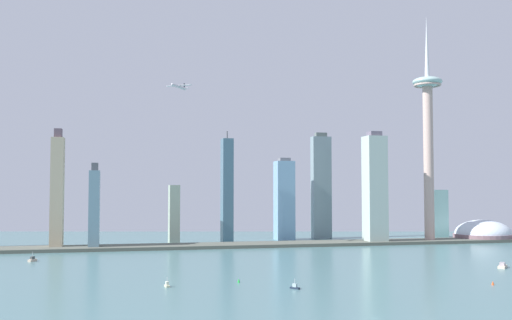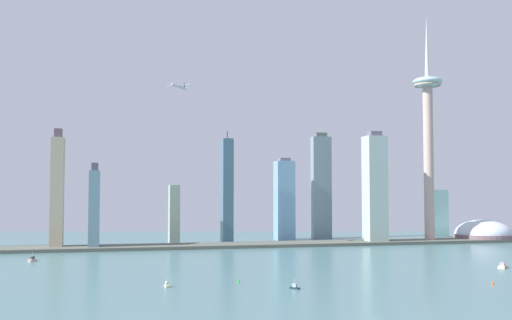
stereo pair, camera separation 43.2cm
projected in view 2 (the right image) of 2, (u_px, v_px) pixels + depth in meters
The scene contains 19 objects.
ground_plane at pixel (375, 318), 317.30m from camera, with size 6000.00×6000.00×0.00m, color slate.
waterfront_pier at pixel (232, 245), 723.12m from camera, with size 782.24×52.70×3.95m, color #54584D.
observation_tower at pixel (428, 125), 790.16m from camera, with size 39.44×39.44×306.31m.
stadium_dome at pixel (483, 235), 817.45m from camera, with size 80.36×80.36×39.42m.
skyscraper_1 at pixel (375, 189), 766.90m from camera, with size 26.08×25.46×146.42m.
skyscraper_2 at pixel (94, 209), 690.11m from camera, with size 12.31×22.63×101.57m.
skyscraper_3 at pixel (284, 200), 832.56m from camera, with size 25.40×25.22×115.42m.
skyscraper_4 at pixel (438, 214), 874.03m from camera, with size 25.01×19.24×70.36m.
skyscraper_5 at pixel (321, 187), 857.60m from camera, with size 27.63×14.44×153.86m.
skyscraper_6 at pixel (174, 215), 761.56m from camera, with size 13.05×27.98×76.20m.
skyscraper_7 at pixel (227, 191), 784.07m from camera, with size 14.02×22.20×148.67m.
skyscraper_8 at pixel (57, 192), 692.45m from camera, with size 14.39×20.23×142.12m.
boat_0 at pixel (295, 287), 411.07m from camera, with size 6.05×7.30×7.09m.
boat_1 at pixel (167, 285), 419.56m from camera, with size 3.59×7.06×7.00m.
boat_2 at pixel (502, 266), 524.36m from camera, with size 16.55×17.14×4.75m.
boat_3 at pixel (32, 260), 572.43m from camera, with size 7.75×11.16×9.53m.
channel_buoy_1 at pixel (239, 281), 440.06m from camera, with size 1.89×1.89×2.92m, color green.
channel_buoy_2 at pixel (493, 283), 428.40m from camera, with size 1.97×1.97×2.93m, color #E54C19.
airplane at pixel (179, 86), 715.44m from camera, with size 30.33×31.52×8.28m.
Camera 2 is at (-134.42, -298.88, 68.20)m, focal length 41.31 mm.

